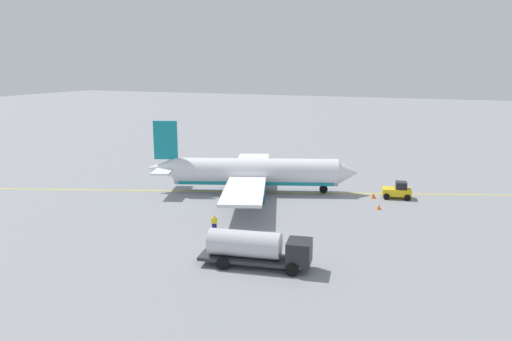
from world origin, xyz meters
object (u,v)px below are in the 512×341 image
(refueling_worker, at_px, (214,223))
(safety_cone_wingtip, at_px, (379,207))
(pushback_tug, at_px, (398,191))
(airplane, at_px, (252,173))
(fuel_tanker, at_px, (256,248))
(safety_cone_nose, at_px, (373,195))

(refueling_worker, distance_m, safety_cone_wingtip, 20.66)
(pushback_tug, bearing_deg, refueling_worker, -128.02)
(airplane, xyz_separation_m, fuel_tanker, (10.15, -23.32, -0.93))
(safety_cone_wingtip, bearing_deg, safety_cone_nose, 106.64)
(safety_cone_nose, bearing_deg, refueling_worker, -124.28)
(airplane, distance_m, pushback_tug, 19.20)
(pushback_tug, bearing_deg, safety_cone_nose, -157.49)
(pushback_tug, relative_size, refueling_worker, 2.28)
(refueling_worker, relative_size, safety_cone_nose, 2.38)
(fuel_tanker, bearing_deg, safety_cone_wingtip, 71.72)
(airplane, height_order, fuel_tanker, airplane)
(fuel_tanker, distance_m, safety_cone_nose, 26.99)
(airplane, distance_m, safety_cone_nose, 16.23)
(fuel_tanker, xyz_separation_m, refueling_worker, (-7.60, 6.95, -0.89))
(airplane, distance_m, fuel_tanker, 25.45)
(airplane, relative_size, refueling_worker, 17.73)
(safety_cone_wingtip, bearing_deg, airplane, 173.88)
(airplane, height_order, safety_cone_wingtip, airplane)
(airplane, xyz_separation_m, safety_cone_nose, (15.77, 3.04, -2.28))
(airplane, xyz_separation_m, safety_cone_wingtip, (17.24, -1.85, -2.34))
(pushback_tug, bearing_deg, airplane, -167.20)
(safety_cone_nose, bearing_deg, safety_cone_wingtip, -73.36)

